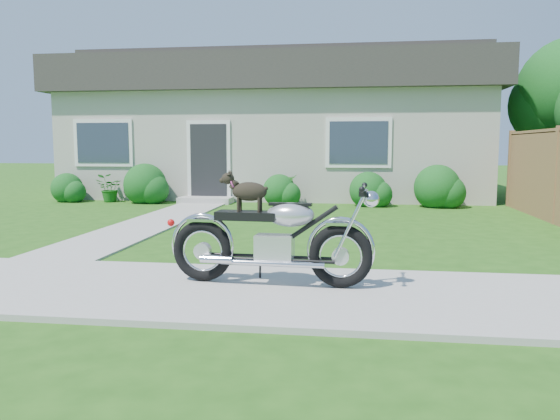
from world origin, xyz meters
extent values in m
plane|color=#235114|center=(0.00, 0.00, 0.00)|extent=(80.00, 80.00, 0.00)
cube|color=#9E9B93|center=(0.00, 0.00, 0.02)|extent=(24.00, 2.20, 0.04)
cube|color=#9E9B93|center=(-1.50, 5.00, 0.01)|extent=(1.20, 8.00, 0.03)
cube|color=beige|center=(0.00, 12.00, 1.50)|extent=(12.00, 6.00, 3.00)
cube|color=#2D2B28|center=(0.00, 12.00, 3.50)|extent=(12.60, 6.60, 1.00)
cube|color=#2D2B28|center=(0.00, 12.00, 4.20)|extent=(12.60, 2.00, 0.60)
cube|color=black|center=(-1.50, 8.97, 1.05)|extent=(1.00, 0.06, 2.10)
cube|color=#9E9B93|center=(-1.50, 8.62, 0.08)|extent=(1.40, 0.70, 0.16)
cube|color=#2D3847|center=(-4.50, 8.97, 1.60)|extent=(1.70, 0.05, 1.30)
cube|color=#2D3847|center=(2.50, 8.97, 1.60)|extent=(1.70, 0.05, 1.30)
cube|color=#8C5B3F|center=(6.30, 5.75, 0.90)|extent=(0.08, 6.50, 1.80)
cube|color=#8C5B3F|center=(6.30, 9.00, 0.95)|extent=(0.12, 0.12, 1.90)
cube|color=#8C5B3F|center=(6.30, 5.75, 0.95)|extent=(0.12, 0.12, 1.90)
cube|color=#8C5B3F|center=(6.30, 5.75, 1.82)|extent=(0.08, 6.50, 0.08)
sphere|color=#144F19|center=(-5.36, 8.50, 0.36)|extent=(0.85, 0.85, 0.85)
sphere|color=#144F19|center=(0.49, 8.50, 0.36)|extent=(0.86, 0.86, 0.86)
sphere|color=#144F19|center=(4.45, 8.50, 0.49)|extent=(1.14, 1.14, 1.14)
sphere|color=#144F19|center=(2.76, 8.50, 0.40)|extent=(0.94, 0.94, 0.94)
sphere|color=#144F19|center=(-3.13, 8.50, 0.48)|extent=(1.14, 1.14, 1.14)
imported|color=#185817|center=(-4.20, 8.55, 0.37)|extent=(0.84, 0.80, 0.75)
imported|color=#1E5918|center=(0.78, 8.55, 0.39)|extent=(0.55, 0.55, 0.78)
torus|color=black|center=(2.31, 0.18, 0.38)|extent=(0.68, 0.15, 0.67)
torus|color=black|center=(0.81, 0.27, 0.38)|extent=(0.68, 0.15, 0.67)
cube|color=silver|center=(1.61, 0.22, 0.42)|extent=(0.41, 0.26, 0.30)
ellipsoid|color=silver|center=(1.78, 0.21, 0.79)|extent=(0.53, 0.32, 0.26)
cube|color=black|center=(1.31, 0.24, 0.78)|extent=(0.66, 0.30, 0.09)
cube|color=silver|center=(2.31, 0.18, 0.72)|extent=(0.31, 0.16, 0.03)
cube|color=silver|center=(0.81, 0.27, 0.72)|extent=(0.31, 0.16, 0.03)
cylinder|color=silver|center=(2.53, 0.17, 1.09)|extent=(0.06, 0.60, 0.03)
sphere|color=silver|center=(2.61, 0.16, 0.98)|extent=(0.18, 0.18, 0.17)
cylinder|color=silver|center=(1.60, 0.09, 0.29)|extent=(1.10, 0.12, 0.06)
ellipsoid|color=black|center=(1.34, 0.24, 1.03)|extent=(0.39, 0.20, 0.20)
sphere|color=black|center=(1.10, 0.25, 1.17)|extent=(0.13, 0.13, 0.12)
cylinder|color=black|center=(1.23, 0.29, 0.90)|extent=(0.03, 0.03, 0.16)
cylinder|color=black|center=(1.22, 0.20, 0.90)|extent=(0.03, 0.03, 0.16)
cylinder|color=black|center=(1.45, 0.28, 0.90)|extent=(0.03, 0.03, 0.16)
cylinder|color=black|center=(1.45, 0.19, 0.90)|extent=(0.03, 0.03, 0.16)
torus|color=#D0378C|center=(1.16, 0.25, 1.11)|extent=(0.06, 0.11, 0.10)
camera|label=1|loc=(2.45, -5.40, 1.51)|focal=35.00mm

